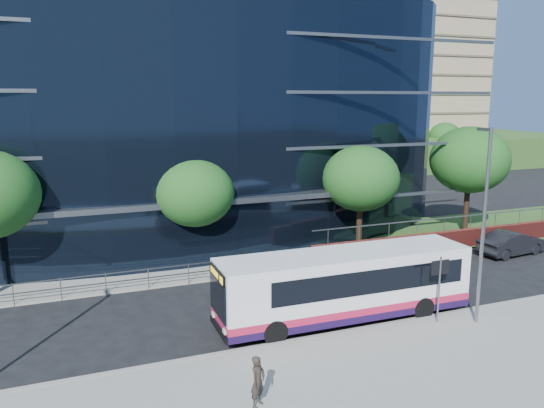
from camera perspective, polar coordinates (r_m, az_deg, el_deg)
name	(u,v)px	position (r m, az deg, el deg)	size (l,w,h in m)	color
ground	(322,327)	(22.50, 5.41, -13.00)	(200.00, 200.00, 0.00)	black
pavement_near	(391,385)	(18.64, 12.69, -18.44)	(80.00, 8.00, 0.15)	gray
kerb	(333,335)	(21.67, 6.63, -13.79)	(80.00, 0.25, 0.16)	gray
yellow_line_outer	(331,334)	(21.86, 6.38, -13.77)	(80.00, 0.08, 0.01)	gold
yellow_line_inner	(329,333)	(21.98, 6.19, -13.62)	(80.00, 0.08, 0.01)	gold
far_forecourt	(138,265)	(30.86, -14.20, -6.40)	(50.00, 8.00, 0.10)	gray
grass_verge	(539,221)	(45.31, 26.80, -1.65)	(36.00, 8.00, 0.12)	#2D511E
glass_office	(143,116)	(39.51, -13.71, 9.15)	(44.00, 23.10, 16.00)	black
retaining_wall	(541,230)	(39.87, 26.93, -2.47)	(34.00, 0.40, 2.11)	maroon
guard_railings	(106,279)	(26.67, -17.46, -7.66)	(24.00, 0.05, 1.10)	slate
apartment_block	(342,87)	(86.10, 7.56, 12.40)	(60.00, 42.00, 30.00)	#2D511E
street_sign	(440,276)	(22.81, 17.59, -7.36)	(0.85, 0.09, 2.80)	slate
tree_far_b	(195,193)	(28.93, -8.31, 1.15)	(4.29, 4.29, 6.05)	black
tree_far_c	(361,179)	(32.15, 9.53, 2.70)	(4.62, 4.62, 6.51)	black
tree_far_d	(470,160)	(38.19, 20.50, 4.47)	(5.28, 5.28, 7.44)	black
tree_dist_e	(351,137)	(67.31, 8.50, 7.12)	(4.62, 4.62, 6.51)	black
tree_dist_f	(445,136)	(78.06, 18.09, 7.00)	(4.29, 4.29, 6.05)	black
streetlight_east	(484,221)	(22.76, 21.80, -1.70)	(0.15, 0.77, 8.00)	slate
city_bus	(347,284)	(22.72, 8.04, -8.54)	(11.01, 2.66, 2.97)	white
parked_car	(512,243)	(34.94, 24.39, -3.85)	(1.55, 4.44, 1.46)	black
pedestrian_b	(258,381)	(16.67, -1.52, -18.52)	(0.58, 0.38, 1.59)	#2F2721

